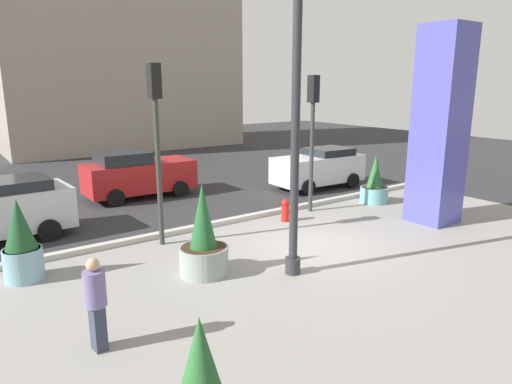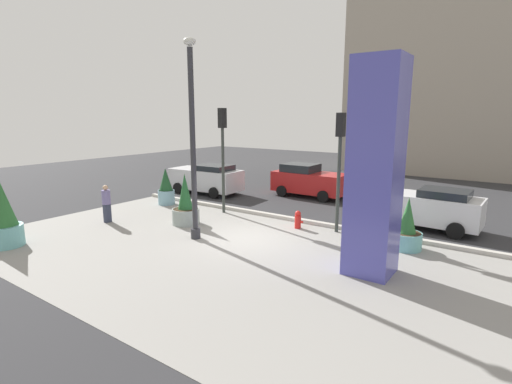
{
  "view_description": "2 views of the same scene",
  "coord_description": "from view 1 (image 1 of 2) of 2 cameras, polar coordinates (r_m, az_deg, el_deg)",
  "views": [
    {
      "loc": [
        -8.18,
        -8.85,
        4.38
      ],
      "look_at": [
        -1.12,
        0.98,
        1.52
      ],
      "focal_mm": 31.97,
      "sensor_mm": 36.0,
      "label": 1
    },
    {
      "loc": [
        8.25,
        -11.28,
        4.57
      ],
      "look_at": [
        -0.51,
        1.31,
        1.52
      ],
      "focal_mm": 26.92,
      "sensor_mm": 36.0,
      "label": 2
    }
  ],
  "objects": [
    {
      "name": "ground_plane",
      "position": [
        15.85,
        -3.1,
        -2.76
      ],
      "size": [
        60.0,
        60.0,
        0.0
      ],
      "primitive_type": "plane",
      "color": "#2D2D30"
    },
    {
      "name": "plaza_pavement",
      "position": [
        11.54,
        13.44,
        -9.4
      ],
      "size": [
        18.0,
        10.0,
        0.02
      ],
      "primitive_type": "cube",
      "color": "gray",
      "rests_on": "ground_plane"
    },
    {
      "name": "curb_strip",
      "position": [
        15.13,
        -1.3,
        -3.22
      ],
      "size": [
        18.0,
        0.24,
        0.16
      ],
      "primitive_type": "cube",
      "color": "#B7B2A8",
      "rests_on": "ground_plane"
    },
    {
      "name": "lamp_post",
      "position": [
        10.17,
        4.97,
        8.42
      ],
      "size": [
        0.44,
        0.44,
        7.22
      ],
      "color": "#2D2D33",
      "rests_on": "ground_plane"
    },
    {
      "name": "art_pillar_blue",
      "position": [
        15.54,
        22.03,
        7.55
      ],
      "size": [
        1.31,
        1.31,
        6.16
      ],
      "primitive_type": "cube",
      "color": "#4C4CAD",
      "rests_on": "ground_plane"
    },
    {
      "name": "potted_plant_by_pillar",
      "position": [
        17.77,
        14.61,
        0.83
      ],
      "size": [
        1.05,
        1.05,
        1.85
      ],
      "color": "#6BB2B2",
      "rests_on": "ground_plane"
    },
    {
      "name": "potted_plant_curbside",
      "position": [
        11.63,
        -27.31,
        -5.88
      ],
      "size": [
        0.86,
        0.86,
        1.92
      ],
      "color": "#7AA8B7",
      "rests_on": "ground_plane"
    },
    {
      "name": "potted_plant_near_right",
      "position": [
        10.78,
        -6.6,
        -6.34
      ],
      "size": [
        1.16,
        1.16,
        2.2
      ],
      "color": "gray",
      "rests_on": "ground_plane"
    },
    {
      "name": "fire_hydrant",
      "position": [
        14.91,
        3.69,
        -2.33
      ],
      "size": [
        0.36,
        0.26,
        0.75
      ],
      "color": "red",
      "rests_on": "ground_plane"
    },
    {
      "name": "traffic_light_far_side",
      "position": [
        12.46,
        -12.37,
        8.05
      ],
      "size": [
        0.28,
        0.42,
        4.92
      ],
      "color": "#333833",
      "rests_on": "ground_plane"
    },
    {
      "name": "traffic_light_corner",
      "position": [
        15.74,
        7.07,
        8.74
      ],
      "size": [
        0.28,
        0.42,
        4.69
      ],
      "color": "#333833",
      "rests_on": "ground_plane"
    },
    {
      "name": "car_curb_east",
      "position": [
        19.9,
        7.89,
        3.04
      ],
      "size": [
        4.08,
        2.07,
        1.7
      ],
      "color": "silver",
      "rests_on": "ground_plane"
    },
    {
      "name": "car_curb_west",
      "position": [
        18.63,
        -14.6,
        2.17
      ],
      "size": [
        4.22,
        2.11,
        1.85
      ],
      "color": "red",
      "rests_on": "ground_plane"
    },
    {
      "name": "pedestrian_on_sidewalk",
      "position": [
        8.17,
        -19.42,
        -12.64
      ],
      "size": [
        0.39,
        0.39,
        1.65
      ],
      "color": "#33384C",
      "rests_on": "ground_plane"
    }
  ]
}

